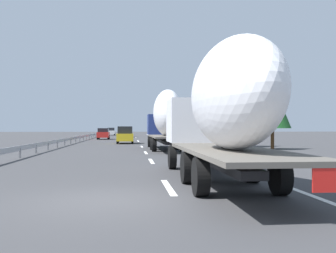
# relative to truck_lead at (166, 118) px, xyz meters

# --- Properties ---
(ground_plane) EXTENTS (260.00, 260.00, 0.00)m
(ground_plane) POSITION_rel_truck_lead_xyz_m (18.04, 3.60, -2.68)
(ground_plane) COLOR #38383A
(lane_stripe_0) EXTENTS (3.20, 0.20, 0.01)m
(lane_stripe_0) POSITION_rel_truck_lead_xyz_m (-19.96, 1.80, -2.67)
(lane_stripe_0) COLOR white
(lane_stripe_0) RESTS_ON ground_plane
(lane_stripe_1) EXTENTS (3.20, 0.20, 0.01)m
(lane_stripe_1) POSITION_rel_truck_lead_xyz_m (-10.57, 1.80, -2.67)
(lane_stripe_1) COLOR white
(lane_stripe_1) RESTS_ON ground_plane
(lane_stripe_2) EXTENTS (3.20, 0.20, 0.01)m
(lane_stripe_2) POSITION_rel_truck_lead_xyz_m (-3.31, 1.80, -2.67)
(lane_stripe_2) COLOR white
(lane_stripe_2) RESTS_ON ground_plane
(lane_stripe_3) EXTENTS (3.20, 0.20, 0.01)m
(lane_stripe_3) POSITION_rel_truck_lead_xyz_m (5.87, 1.80, -2.67)
(lane_stripe_3) COLOR white
(lane_stripe_3) RESTS_ON ground_plane
(lane_stripe_4) EXTENTS (3.20, 0.20, 0.01)m
(lane_stripe_4) POSITION_rel_truck_lead_xyz_m (23.81, 1.80, -2.67)
(lane_stripe_4) COLOR white
(lane_stripe_4) RESTS_ON ground_plane
(lane_stripe_5) EXTENTS (3.20, 0.20, 0.01)m
(lane_stripe_5) POSITION_rel_truck_lead_xyz_m (20.68, 1.80, -2.67)
(lane_stripe_5) COLOR white
(lane_stripe_5) RESTS_ON ground_plane
(lane_stripe_6) EXTENTS (3.20, 0.20, 0.01)m
(lane_stripe_6) POSITION_rel_truck_lead_xyz_m (39.96, 1.80, -2.67)
(lane_stripe_6) COLOR white
(lane_stripe_6) RESTS_ON ground_plane
(edge_line_right) EXTENTS (110.00, 0.20, 0.01)m
(edge_line_right) POSITION_rel_truck_lead_xyz_m (23.04, -1.90, -2.67)
(edge_line_right) COLOR white
(edge_line_right) RESTS_ON ground_plane
(truck_lead) EXTENTS (13.18, 2.55, 4.85)m
(truck_lead) POSITION_rel_truck_lead_xyz_m (0.00, 0.00, 0.00)
(truck_lead) COLOR navy
(truck_lead) RESTS_ON ground_plane
(truck_trailing) EXTENTS (12.68, 2.55, 4.41)m
(truck_trailing) POSITION_rel_truck_lead_xyz_m (-19.53, -0.00, -0.20)
(truck_trailing) COLOR silver
(truck_trailing) RESTS_ON ground_plane
(car_yellow_coupe) EXTENTS (4.68, 1.91, 1.99)m
(car_yellow_coupe) POSITION_rel_truck_lead_xyz_m (13.73, 3.50, -1.69)
(car_yellow_coupe) COLOR gold
(car_yellow_coupe) RESTS_ON ground_plane
(car_white_van) EXTENTS (4.11, 1.81, 1.85)m
(car_white_van) POSITION_rel_truck_lead_xyz_m (62.94, 7.38, -1.75)
(car_white_van) COLOR white
(car_white_van) RESTS_ON ground_plane
(car_red_compact) EXTENTS (4.55, 1.83, 1.77)m
(car_red_compact) POSITION_rel_truck_lead_xyz_m (30.31, 7.10, -1.77)
(car_red_compact) COLOR red
(car_red_compact) RESTS_ON ground_plane
(car_silver_hatch) EXTENTS (4.28, 1.90, 1.96)m
(car_silver_hatch) POSITION_rel_truck_lead_xyz_m (44.78, 3.55, -1.71)
(car_silver_hatch) COLOR #ADB2B7
(car_silver_hatch) RESTS_ON ground_plane
(road_sign) EXTENTS (0.10, 0.90, 3.26)m
(road_sign) POSITION_rel_truck_lead_xyz_m (23.22, -3.10, -0.43)
(road_sign) COLOR gray
(road_sign) RESTS_ON ground_plane
(tree_0) EXTENTS (3.11, 3.11, 5.74)m
(tree_0) POSITION_rel_truck_lead_xyz_m (0.16, -9.13, 1.08)
(tree_0) COLOR #472D19
(tree_0) RESTS_ON ground_plane
(tree_1) EXTENTS (3.11, 3.11, 5.23)m
(tree_1) POSITION_rel_truck_lead_xyz_m (61.67, -7.77, 0.72)
(tree_1) COLOR #472D19
(tree_1) RESTS_ON ground_plane
(tree_2) EXTENTS (3.87, 3.87, 6.99)m
(tree_2) POSITION_rel_truck_lead_xyz_m (4.87, -7.50, 1.79)
(tree_2) COLOR #472D19
(tree_2) RESTS_ON ground_plane
(tree_3) EXTENTS (2.97, 2.97, 5.66)m
(tree_3) POSITION_rel_truck_lead_xyz_m (39.15, -6.30, 0.93)
(tree_3) COLOR #472D19
(tree_3) RESTS_ON ground_plane
(guardrail_median) EXTENTS (94.00, 0.10, 0.76)m
(guardrail_median) POSITION_rel_truck_lead_xyz_m (21.04, 9.60, -2.10)
(guardrail_median) COLOR #9EA0A5
(guardrail_median) RESTS_ON ground_plane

